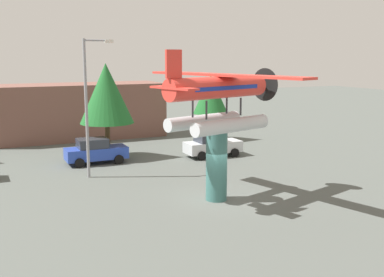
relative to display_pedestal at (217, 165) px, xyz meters
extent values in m
plane|color=#515651|center=(0.00, 0.00, -1.84)|extent=(140.00, 140.00, 0.00)
cylinder|color=#386B66|center=(0.00, 0.00, 0.00)|extent=(1.10, 1.10, 3.68)
cylinder|color=silver|center=(0.28, -0.96, 2.19)|extent=(4.80, 2.03, 0.70)
cylinder|color=#333338|center=(1.29, -0.14, 2.99)|extent=(0.12, 0.12, 0.90)
cylinder|color=#333338|center=(-1.01, -0.82, 2.99)|extent=(0.12, 0.12, 0.90)
cylinder|color=silver|center=(-0.28, 0.96, 2.19)|extent=(4.80, 2.03, 0.70)
cylinder|color=#333338|center=(1.01, 0.82, 2.99)|extent=(0.12, 0.12, 0.90)
cylinder|color=#333338|center=(-1.29, 0.14, 2.99)|extent=(0.12, 0.12, 0.90)
cylinder|color=red|center=(0.00, 0.00, 3.99)|extent=(6.26, 2.81, 1.10)
cube|color=#193399|center=(0.19, 0.06, 3.99)|extent=(4.49, 2.32, 0.20)
cone|color=#262628|center=(3.12, 0.92, 3.99)|extent=(0.92, 1.04, 0.88)
cylinder|color=black|center=(3.50, 1.03, 3.99)|extent=(0.55, 1.74, 1.80)
cube|color=red|center=(0.38, 0.11, 4.60)|extent=(4.00, 10.29, 0.12)
cube|color=red|center=(-2.69, -0.79, 4.09)|extent=(1.46, 2.88, 0.10)
cube|color=red|center=(-2.69, -0.79, 5.19)|extent=(0.90, 0.37, 1.30)
cube|color=#2847B7|center=(-3.62, 10.99, -1.12)|extent=(4.20, 1.70, 0.80)
cube|color=#2D333D|center=(-3.87, 10.99, -0.40)|extent=(2.00, 1.56, 0.64)
cylinder|color=black|center=(-2.27, 10.09, -1.52)|extent=(0.64, 0.22, 0.64)
cylinder|color=black|center=(-2.27, 11.89, -1.52)|extent=(0.64, 0.22, 0.64)
cylinder|color=black|center=(-4.97, 10.09, -1.52)|extent=(0.64, 0.22, 0.64)
cylinder|color=black|center=(-4.97, 11.89, -1.52)|extent=(0.64, 0.22, 0.64)
cube|color=silver|center=(4.79, 9.63, -1.12)|extent=(4.20, 1.70, 0.80)
cube|color=#2D333D|center=(4.54, 9.63, -0.40)|extent=(2.00, 1.56, 0.64)
cylinder|color=black|center=(6.14, 8.73, -1.52)|extent=(0.64, 0.22, 0.64)
cylinder|color=black|center=(6.14, 10.53, -1.52)|extent=(0.64, 0.22, 0.64)
cylinder|color=black|center=(3.44, 8.73, -1.52)|extent=(0.64, 0.22, 0.64)
cylinder|color=black|center=(3.44, 10.53, -1.52)|extent=(0.64, 0.22, 0.64)
cylinder|color=gray|center=(-4.97, 7.38, 2.36)|extent=(0.18, 0.18, 8.39)
cylinder|color=gray|center=(-4.17, 7.38, 6.45)|extent=(1.60, 0.12, 0.12)
cube|color=silver|center=(-3.47, 7.38, 6.40)|extent=(0.50, 0.28, 0.20)
cube|color=brown|center=(-2.58, 22.00, 0.60)|extent=(15.17, 5.30, 4.88)
cylinder|color=brown|center=(-2.41, 12.42, -0.55)|extent=(0.36, 0.36, 2.57)
cone|color=#1E6028|center=(-2.41, 12.42, 2.88)|extent=(3.88, 3.88, 4.31)
cylinder|color=brown|center=(7.76, 15.88, -0.65)|extent=(0.36, 0.36, 2.37)
cone|color=#1E6028|center=(7.76, 15.88, 2.23)|extent=(3.06, 3.06, 3.40)
camera|label=1|loc=(-11.14, -21.00, 5.59)|focal=44.34mm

